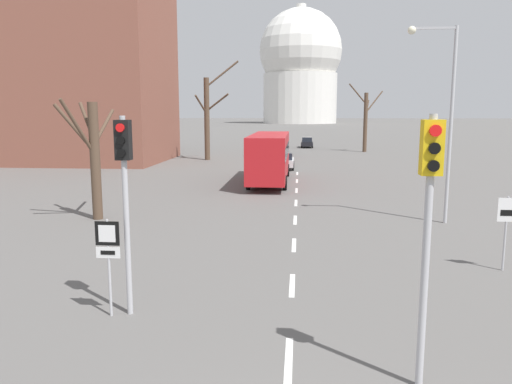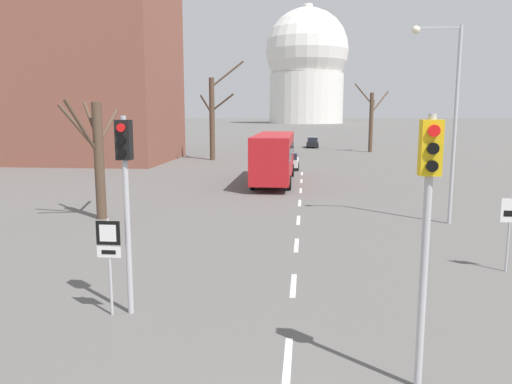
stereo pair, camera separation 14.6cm
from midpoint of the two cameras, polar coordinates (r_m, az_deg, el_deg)
name	(u,v)px [view 2 (the right image)]	position (r m, az deg, el deg)	size (l,w,h in m)	color
lane_stripe_0	(288,360)	(10.85, 4.04, -18.59)	(0.16, 2.00, 0.01)	silver
lane_stripe_1	(293,285)	(14.98, 4.58, -10.57)	(0.16, 2.00, 0.01)	silver
lane_stripe_2	(296,245)	(19.28, 4.87, -6.06)	(0.16, 2.00, 0.01)	silver
lane_stripe_3	(298,220)	(23.65, 5.04, -3.21)	(0.16, 2.00, 0.01)	silver
lane_stripe_4	(300,203)	(28.06, 5.17, -1.25)	(0.16, 2.00, 0.01)	silver
lane_stripe_5	(301,190)	(32.50, 5.26, 0.18)	(0.16, 2.00, 0.01)	silver
lane_stripe_6	(301,181)	(36.95, 5.32, 1.26)	(0.16, 2.00, 0.01)	silver
lane_stripe_7	(302,174)	(41.41, 5.38, 2.11)	(0.16, 2.00, 0.01)	silver
traffic_signal_near_left	(125,178)	(12.52, -14.37, 1.58)	(0.36, 0.34, 4.96)	#B2B2B7
traffic_signal_near_right	(428,202)	(9.22, 19.46, -1.05)	(0.36, 0.34, 5.02)	#B2B2B7
route_sign_post	(109,250)	(12.86, -16.14, -6.41)	(0.60, 0.08, 2.47)	#B2B2B7
speed_limit_sign	(510,221)	(17.68, 27.22, -3.01)	(0.60, 0.08, 2.42)	#B2B2B7
street_lamp_right	(448,105)	(23.93, 21.23, 9.21)	(2.16, 0.36, 8.75)	#B2B2B7
sedan_near_left	(279,147)	(60.95, 2.72, 5.22)	(1.84, 4.14, 1.78)	#2D4C33
sedan_near_right	(286,149)	(56.21, 3.49, 4.89)	(1.78, 4.02, 1.78)	maroon
sedan_mid_centre	(312,142)	(71.93, 6.53, 5.67)	(1.70, 4.13, 1.49)	black
sedan_far_left	(289,161)	(44.59, 3.89, 3.60)	(1.77, 4.00, 1.48)	silver
city_bus	(274,154)	(35.64, 2.19, 4.31)	(2.66, 10.80, 3.48)	red
bare_tree_left_near	(213,115)	(53.09, -4.85, 8.74)	(4.25, 3.89, 10.31)	brown
bare_tree_right_near	(371,120)	(65.13, 13.10, 8.07)	(4.59, 2.57, 8.55)	brown
bare_tree_left_far	(97,155)	(24.61, -17.51, 4.11)	(1.91, 3.81, 5.67)	brown
capitol_dome	(307,66)	(227.35, 5.84, 14.11)	(36.15, 36.15, 51.06)	silver
apartment_block_left	(78,16)	(55.92, -19.62, 18.44)	(18.00, 14.00, 29.13)	brown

